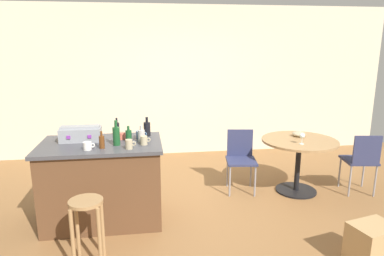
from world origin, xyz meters
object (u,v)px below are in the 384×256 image
cup_0 (88,146)px  cup_2 (122,136)px  cup_1 (140,135)px  cup_4 (129,144)px  wooden_stool (87,219)px  serving_bowl (299,134)px  bottle_1 (117,129)px  bottle_4 (129,136)px  bottle_5 (102,142)px  folding_chair_far (241,156)px  wine_glass (302,136)px  toolbox (81,134)px  cup_3 (144,140)px  bottle_0 (147,129)px  dining_table (299,152)px  folding_chair_near (361,159)px  bottle_2 (141,135)px  cardboard_box (372,245)px  kitchen_island (103,182)px  bottle_3 (116,136)px

cup_0 → cup_2: 0.50m
cup_1 → cup_4: bearing=-105.1°
wooden_stool → serving_bowl: bearing=28.7°
bottle_1 → bottle_4: size_ratio=1.20×
bottle_4 → bottle_5: size_ratio=0.96×
cup_1 → folding_chair_far: bearing=19.3°
cup_4 → wine_glass: cup_4 is taller
toolbox → bottle_5: bottle_5 is taller
cup_1 → bottle_1: bearing=148.9°
cup_3 → wooden_stool: bearing=-126.6°
bottle_0 → bottle_5: 0.67m
dining_table → cup_4: size_ratio=9.12×
wooden_stool → bottle_4: bottle_4 is taller
wine_glass → folding_chair_near: bearing=0.4°
folding_chair_far → bottle_2: size_ratio=4.52×
bottle_5 → wooden_stool: bearing=-98.3°
dining_table → bottle_4: 2.35m
bottle_5 → cardboard_box: (2.51, -1.03, -0.81)m
kitchen_island → bottle_4: bearing=3.1°
bottle_1 → wooden_stool: bearing=-100.6°
dining_table → serving_bowl: (0.06, 0.17, 0.21)m
cup_2 → bottle_0: bearing=21.9°
bottle_4 → bottle_5: 0.36m
bottle_1 → cardboard_box: size_ratio=0.54×
bottle_0 → cup_0: bearing=-142.1°
cup_4 → folding_chair_far: bearing=31.3°
cardboard_box → bottle_4: bearing=150.7°
folding_chair_near → wine_glass: size_ratio=5.98×
folding_chair_far → cup_4: bearing=-148.7°
folding_chair_far → bottle_1: 1.76m
cup_0 → wine_glass: bearing=10.5°
dining_table → cup_3: bearing=-164.6°
cup_0 → cup_2: cup_0 is taller
folding_chair_near → folding_chair_far: 1.62m
toolbox → bottle_0: (0.75, 0.13, 0.01)m
toolbox → cup_4: size_ratio=4.06×
bottle_5 → cup_1: 0.54m
bottle_0 → bottle_4: 0.31m
bottle_1 → bottle_5: 0.54m
folding_chair_far → bottle_4: bearing=-158.0°
cup_4 → serving_bowl: (2.32, 0.89, -0.20)m
cup_4 → toolbox: bearing=144.4°
folding_chair_near → bottle_4: size_ratio=4.75×
dining_table → cup_2: (-2.35, -0.31, 0.40)m
wooden_stool → bottle_5: (0.09, 0.65, 0.55)m
folding_chair_far → cardboard_box: 2.02m
bottle_3 → cup_2: bottle_3 is taller
dining_table → bottle_4: bearing=-169.4°
kitchen_island → cup_2: size_ratio=11.44×
bottle_1 → bottle_4: (0.15, -0.29, -0.01)m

